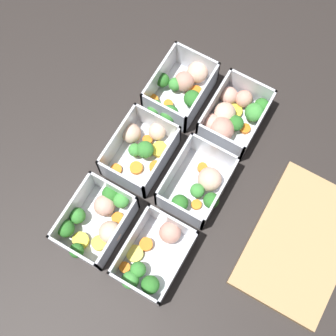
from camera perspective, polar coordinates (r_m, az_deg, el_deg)
name	(u,v)px	position (r m, az deg, el deg)	size (l,w,h in m)	color
ground_plane	(168,172)	(0.97, 0.00, -0.50)	(4.00, 4.00, 0.00)	#282321
container_near_left	(180,90)	(1.02, 1.53, 9.54)	(0.17, 0.12, 0.07)	silver
container_near_center	(142,147)	(0.97, -3.24, 2.53)	(0.16, 0.12, 0.07)	silver
container_near_right	(98,220)	(0.93, -8.59, -6.32)	(0.16, 0.12, 0.07)	silver
container_far_left	(232,116)	(1.00, 7.86, 6.32)	(0.15, 0.12, 0.07)	silver
container_far_center	(199,185)	(0.94, 3.85, -2.14)	(0.15, 0.11, 0.07)	silver
container_far_right	(152,257)	(0.90, -1.91, -10.83)	(0.16, 0.11, 0.07)	silver
cutting_board	(301,241)	(0.96, 15.89, -8.58)	(0.28, 0.18, 0.02)	tan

